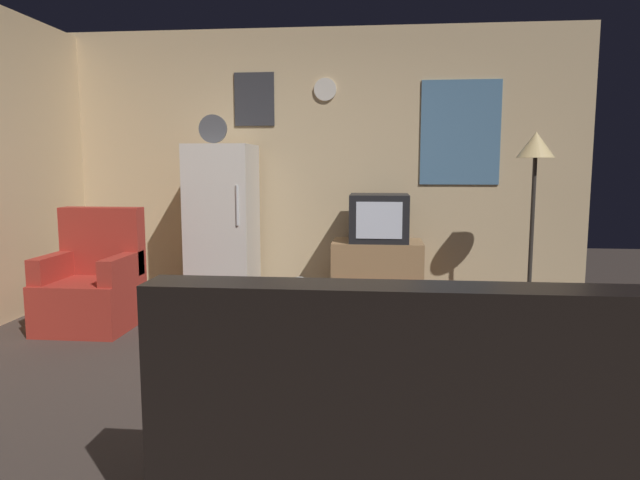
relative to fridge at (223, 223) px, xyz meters
name	(u,v)px	position (x,y,z in m)	size (l,w,h in m)	color
ground_plane	(283,379)	(0.91, -1.98, -0.75)	(12.00, 12.00, 0.00)	#3D332D
wall_with_art	(323,163)	(0.92, 0.47, 0.57)	(5.20, 0.12, 2.64)	#D1B284
fridge	(223,223)	(0.00, 0.00, 0.00)	(0.60, 0.62, 1.77)	silver
tv_stand	(377,273)	(1.48, 0.03, -0.46)	(0.84, 0.53, 0.60)	#9E754C
crt_tv	(379,218)	(1.49, 0.03, 0.07)	(0.54, 0.51, 0.44)	black
standing_lamp	(535,159)	(2.80, -0.25, 0.60)	(0.32, 0.32, 1.59)	#332D28
coffee_table	(272,332)	(0.80, -1.77, -0.52)	(0.72, 0.72, 0.47)	#9E754C
wine_glass	(300,289)	(1.00, -1.86, -0.21)	(0.05, 0.05, 0.15)	silver
mug_ceramic_white	(303,287)	(0.99, -1.66, -0.24)	(0.08, 0.08, 0.09)	silver
mug_ceramic_tan	(279,291)	(0.86, -1.79, -0.24)	(0.08, 0.08, 0.09)	tan
remote_control	(267,293)	(0.76, -1.72, -0.28)	(0.15, 0.04, 0.02)	black
armchair	(93,286)	(-0.82, -0.98, -0.42)	(0.68, 0.68, 0.96)	#A52D23
couch	(394,430)	(1.55, -3.26, -0.44)	(1.70, 0.80, 0.92)	black
book_stack	(445,302)	(2.09, -0.16, -0.68)	(0.22, 0.16, 0.14)	#704B54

